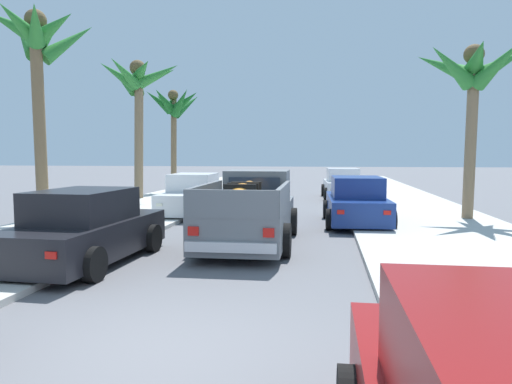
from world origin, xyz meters
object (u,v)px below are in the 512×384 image
Objects in this scene: car_left_near at (85,229)px; palm_tree_left_fore at (138,87)px; car_right_mid at (343,184)px; palm_tree_right_mid at (39,49)px; palm_tree_left_mid at (174,107)px; car_right_near at (356,202)px; palm_tree_right_fore at (472,75)px; car_left_far at (193,196)px; pickup_truck at (251,211)px.

car_left_near is 14.38m from palm_tree_left_fore.
palm_tree_right_mid reaches higher than car_right_mid.
palm_tree_left_mid is at bearing 82.27° from palm_tree_left_fore.
palm_tree_right_fore is (3.69, 1.04, 4.12)m from car_right_near.
car_right_mid is 0.62× the size of palm_tree_right_mid.
car_left_near is 1.00× the size of car_right_near.
palm_tree_left_mid is at bearing 102.05° from car_left_near.
car_right_near is 1.00× the size of car_left_far.
palm_tree_right_mid is at bearing 159.07° from pickup_truck.
car_right_near is 0.73× the size of palm_tree_left_mid.
pickup_truck is at bearing -55.19° from palm_tree_left_fore.
car_right_mid is 0.73× the size of palm_tree_left_mid.
palm_tree_left_mid is at bearing 85.41° from palm_tree_right_mid.
pickup_truck is 4.65m from car_right_near.
pickup_truck is 1.21× the size of car_left_far.
pickup_truck is 1.21× the size of car_right_mid.
palm_tree_right_mid is at bearing -175.62° from car_right_near.
car_right_near is 14.68m from palm_tree_left_mid.
pickup_truck is 16.06m from palm_tree_left_mid.
palm_tree_right_fore is (9.52, -0.42, 4.12)m from car_left_far.
car_left_near is 1.00× the size of car_left_far.
car_right_mid is at bearing 90.62° from car_right_near.
palm_tree_right_fore reaches higher than car_left_near.
car_left_near is at bearing -72.41° from palm_tree_left_fore.
car_right_near is at bearing 4.38° from palm_tree_right_mid.
car_left_near is 0.62× the size of palm_tree_right_mid.
pickup_truck is 0.88× the size of palm_tree_left_mid.
car_right_mid is (5.79, 15.36, 0.00)m from car_left_near.
car_right_mid is at bearing -8.50° from palm_tree_left_mid.
car_left_near is 0.73× the size of palm_tree_left_mid.
car_left_far is 0.73× the size of palm_tree_left_mid.
palm_tree_right_mid reaches higher than car_left_far.
car_right_mid is 9.47m from car_left_far.
palm_tree_right_mid is (-4.48, 5.56, 4.98)m from car_left_near.
car_right_near is (5.89, 6.35, 0.00)m from car_left_near.
palm_tree_left_fore is at bearing 87.06° from palm_tree_right_mid.
car_right_mid is 0.74× the size of palm_tree_right_fore.
car_left_far is 0.64× the size of palm_tree_left_fore.
palm_tree_right_fore is at bearing -35.43° from palm_tree_left_mid.
car_left_near is 16.41m from car_right_mid.
car_right_mid is 11.25m from palm_tree_left_fore.
pickup_truck reaches higher than car_right_mid.
car_right_mid and car_left_far have the same top height.
palm_tree_left_fore is at bearing -166.17° from car_right_mid.
palm_tree_right_fore is at bearing -2.55° from car_left_far.
palm_tree_left_fore is 7.38m from palm_tree_right_mid.
palm_tree_left_mid is (-3.58, 16.75, 4.19)m from car_left_near.
palm_tree_right_fore is (6.56, 4.70, 4.02)m from pickup_truck.
car_right_mid is at bearing 77.66° from pickup_truck.
palm_tree_left_fore is (-9.89, -2.43, 4.78)m from car_right_mid.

